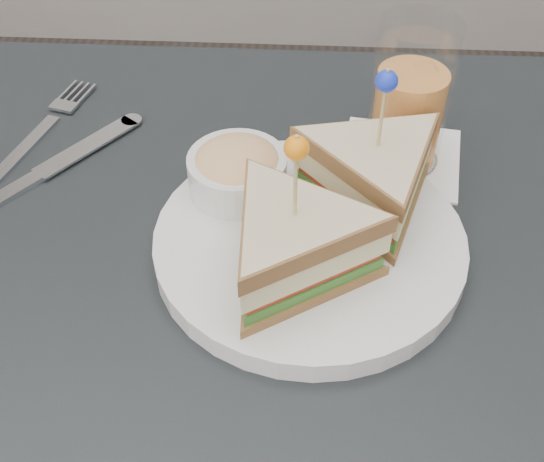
{
  "coord_description": "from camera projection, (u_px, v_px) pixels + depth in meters",
  "views": [
    {
      "loc": [
        0.03,
        -0.4,
        1.21
      ],
      "look_at": [
        0.01,
        0.01,
        0.8
      ],
      "focal_mm": 45.0,
      "sensor_mm": 36.0,
      "label": 1
    }
  ],
  "objects": [
    {
      "name": "table",
      "position": [
        261.0,
        330.0,
        0.66
      ],
      "size": [
        0.8,
        0.8,
        0.75
      ],
      "color": "black",
      "rests_on": "ground"
    },
    {
      "name": "plate_meal",
      "position": [
        319.0,
        212.0,
        0.6
      ],
      "size": [
        0.32,
        0.31,
        0.17
      ],
      "rotation": [
        0.0,
        0.0,
        0.04
      ],
      "color": "silver",
      "rests_on": "table"
    },
    {
      "name": "cutlery_fork",
      "position": [
        45.0,
        127.0,
        0.77
      ],
      "size": [
        0.08,
        0.21,
        0.01
      ],
      "rotation": [
        0.0,
        0.0,
        -0.27
      ],
      "color": "silver",
      "rests_on": "table"
    },
    {
      "name": "cutlery_knife",
      "position": [
        47.0,
        171.0,
        0.71
      ],
      "size": [
        0.16,
        0.2,
        0.01
      ],
      "rotation": [
        0.0,
        0.0,
        -0.65
      ],
      "color": "silver",
      "rests_on": "table"
    },
    {
      "name": "drink_set",
      "position": [
        409.0,
        104.0,
        0.68
      ],
      "size": [
        0.14,
        0.14,
        0.16
      ],
      "rotation": [
        0.0,
        0.0,
        -0.16
      ],
      "color": "white",
      "rests_on": "table"
    }
  ]
}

